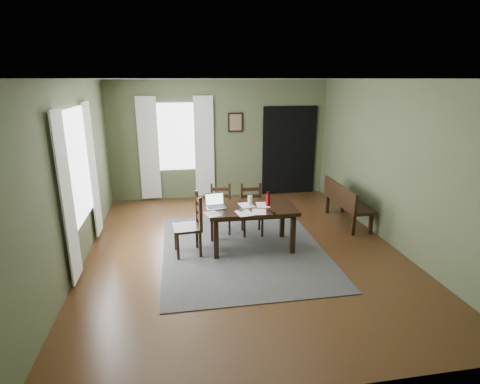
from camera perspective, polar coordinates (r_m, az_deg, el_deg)
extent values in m
cube|color=#492C16|center=(6.26, 0.47, -8.75)|extent=(5.00, 6.00, 0.01)
cube|color=#4F593A|center=(8.72, -3.01, 7.92)|extent=(5.00, 0.02, 2.70)
cube|color=#4F593A|center=(3.06, 10.60, -9.62)|extent=(5.00, 0.02, 2.70)
cube|color=#4F593A|center=(5.91, -24.12, 2.17)|extent=(0.02, 6.00, 2.70)
cube|color=#4F593A|center=(6.70, 22.09, 3.99)|extent=(0.02, 6.00, 2.70)
cube|color=white|center=(5.65, 0.53, 16.86)|extent=(5.00, 6.00, 0.02)
cube|color=#404040|center=(6.25, 0.47, -8.66)|extent=(2.60, 3.20, 0.01)
cube|color=black|center=(6.08, 1.76, -2.48)|extent=(1.43, 0.87, 0.06)
cube|color=black|center=(6.09, 1.75, -2.94)|extent=(1.27, 0.72, 0.05)
cube|color=black|center=(5.84, -3.66, -7.32)|extent=(0.08, 0.08, 0.60)
cube|color=black|center=(6.44, -4.18, -4.94)|extent=(0.08, 0.08, 0.60)
cube|color=black|center=(6.05, 8.03, -6.55)|extent=(0.08, 0.08, 0.60)
cube|color=black|center=(6.63, 6.44, -4.34)|extent=(0.08, 0.08, 0.60)
cube|color=black|center=(5.98, -8.06, -5.40)|extent=(0.47, 0.47, 0.04)
cube|color=black|center=(6.21, -9.80, -6.92)|extent=(0.04, 0.04, 0.42)
cube|color=black|center=(6.24, -6.60, -6.64)|extent=(0.04, 0.04, 0.42)
cube|color=black|center=(5.89, -9.44, -8.25)|extent=(0.04, 0.04, 0.42)
cube|color=black|center=(5.93, -6.06, -7.94)|extent=(0.04, 0.04, 0.42)
cube|color=black|center=(6.07, -6.58, -2.18)|extent=(0.05, 0.05, 0.53)
cube|color=black|center=(5.73, -5.99, -3.34)|extent=(0.05, 0.05, 0.53)
cube|color=black|center=(5.95, -6.25, -4.05)|extent=(0.06, 0.32, 0.07)
cube|color=black|center=(5.90, -6.30, -2.74)|extent=(0.06, 0.32, 0.07)
cube|color=black|center=(5.86, -6.34, -1.42)|extent=(0.06, 0.32, 0.07)
cube|color=black|center=(6.78, -2.94, -2.99)|extent=(0.43, 0.43, 0.04)
cube|color=black|center=(6.71, -4.25, -5.09)|extent=(0.04, 0.04, 0.37)
cube|color=black|center=(7.00, -4.17, -4.15)|extent=(0.04, 0.04, 0.37)
cube|color=black|center=(6.70, -1.61, -5.07)|extent=(0.04, 0.04, 0.37)
cube|color=black|center=(6.99, -1.64, -4.12)|extent=(0.04, 0.04, 0.37)
cube|color=black|center=(6.87, -4.32, -0.60)|extent=(0.05, 0.05, 0.47)
cube|color=black|center=(6.86, -1.59, -0.57)|extent=(0.05, 0.05, 0.47)
cube|color=black|center=(6.90, -2.94, -1.59)|extent=(0.28, 0.06, 0.06)
cube|color=black|center=(6.86, -2.96, -0.58)|extent=(0.28, 0.06, 0.06)
cube|color=black|center=(6.82, -2.97, 0.43)|extent=(0.28, 0.06, 0.06)
cube|color=black|center=(6.69, 1.87, -3.14)|extent=(0.41, 0.41, 0.04)
cube|color=black|center=(6.60, 0.68, -5.37)|extent=(0.04, 0.04, 0.38)
cube|color=black|center=(6.89, 0.35, -4.38)|extent=(0.04, 0.04, 0.38)
cube|color=black|center=(6.65, 3.41, -5.24)|extent=(0.04, 0.04, 0.38)
cube|color=black|center=(6.94, 2.96, -4.27)|extent=(0.04, 0.04, 0.38)
cube|color=black|center=(6.76, 0.26, -0.68)|extent=(0.04, 0.04, 0.48)
cube|color=black|center=(6.80, 3.07, -0.58)|extent=(0.04, 0.04, 0.48)
cube|color=black|center=(6.82, 1.66, -1.67)|extent=(0.29, 0.04, 0.07)
cube|color=black|center=(6.78, 1.67, -0.63)|extent=(0.29, 0.04, 0.07)
cube|color=black|center=(6.74, 1.68, 0.43)|extent=(0.29, 0.04, 0.07)
cube|color=black|center=(7.52, 16.20, -1.52)|extent=(0.45, 1.39, 0.06)
cube|color=black|center=(7.17, 19.30, -4.60)|extent=(0.06, 0.06, 0.39)
cube|color=black|center=(7.02, 16.88, -4.83)|extent=(0.06, 0.06, 0.39)
cube|color=black|center=(8.16, 15.37, -1.65)|extent=(0.06, 0.06, 0.39)
cube|color=black|center=(8.03, 13.19, -1.80)|extent=(0.06, 0.06, 0.39)
cube|color=black|center=(7.38, 14.94, -0.15)|extent=(0.05, 1.39, 0.34)
cube|color=#B7B7BC|center=(6.01, -3.68, -2.37)|extent=(0.34, 0.25, 0.02)
cube|color=#B7B7BC|center=(6.08, -3.93, -1.08)|extent=(0.32, 0.09, 0.21)
cube|color=silver|center=(6.07, -3.92, -1.10)|extent=(0.28, 0.07, 0.17)
cube|color=#3F3F42|center=(5.99, -3.66, -2.32)|extent=(0.28, 0.16, 0.00)
cube|color=#3F3F42|center=(5.86, 0.12, -2.75)|extent=(0.08, 0.10, 0.03)
cube|color=black|center=(5.82, 4.80, -3.02)|extent=(0.10, 0.18, 0.02)
cylinder|color=silver|center=(6.10, 1.54, -1.31)|extent=(0.07, 0.07, 0.16)
cylinder|color=#AB0D18|center=(6.08, 4.28, -1.19)|extent=(0.09, 0.09, 0.21)
cylinder|color=black|center=(6.04, 4.31, -0.10)|extent=(0.05, 0.05, 0.03)
cube|color=white|center=(5.75, -4.27, -3.36)|extent=(0.28, 0.32, 0.00)
cube|color=white|center=(5.83, 2.91, -3.02)|extent=(0.26, 0.31, 0.00)
cube|color=white|center=(6.12, 1.00, -2.02)|extent=(0.26, 0.32, 0.00)
cube|color=white|center=(6.15, 3.50, -1.97)|extent=(0.25, 0.30, 0.00)
cube|color=white|center=(5.77, 0.64, -3.23)|extent=(0.27, 0.33, 0.00)
cube|color=white|center=(6.07, -23.52, 3.57)|extent=(0.01, 1.30, 1.70)
cube|color=white|center=(8.62, -9.69, 8.27)|extent=(1.00, 0.01, 1.50)
cube|color=silver|center=(5.36, -24.85, -1.01)|extent=(0.03, 0.48, 2.30)
cube|color=silver|center=(6.90, -21.52, 3.11)|extent=(0.03, 0.48, 2.30)
cube|color=silver|center=(8.65, -13.73, 6.38)|extent=(0.44, 0.03, 2.30)
cube|color=silver|center=(8.65, -5.47, 6.79)|extent=(0.44, 0.03, 2.30)
cube|color=black|center=(8.68, -0.70, 10.57)|extent=(0.34, 0.03, 0.44)
cube|color=brown|center=(8.67, -0.68, 10.56)|extent=(0.27, 0.01, 0.36)
cube|color=black|center=(9.08, 7.50, 6.23)|extent=(1.30, 0.03, 2.10)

